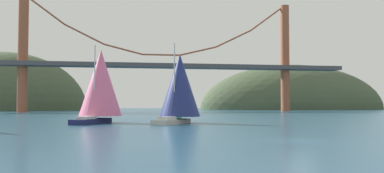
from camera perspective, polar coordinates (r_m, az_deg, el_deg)
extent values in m
plane|color=navy|center=(29.02, 14.62, -7.42)|extent=(360.00, 360.00, 0.00)
ellipsoid|color=#425138|center=(166.94, -24.98, -3.03)|extent=(60.27, 44.00, 43.63)
ellipsoid|color=#425138|center=(176.66, 14.06, -3.13)|extent=(79.82, 44.00, 37.75)
cylinder|color=brown|center=(125.20, -22.73, 4.40)|extent=(2.80, 2.80, 33.85)
cylinder|color=brown|center=(132.58, 12.97, 3.91)|extent=(2.80, 2.80, 33.85)
cube|color=#47474C|center=(122.40, -4.35, 2.92)|extent=(115.14, 6.00, 1.20)
cylinder|color=brown|center=(126.19, -20.10, 10.18)|extent=(11.60, 0.50, 8.73)
cylinder|color=brown|center=(123.40, -14.93, 7.12)|extent=(11.53, 0.50, 6.00)
cylinder|color=brown|center=(122.34, -9.64, 5.18)|extent=(11.42, 0.50, 3.26)
cylinder|color=brown|center=(122.75, -4.35, 4.48)|extent=(11.31, 0.50, 0.50)
cylinder|color=brown|center=(124.54, 0.86, 5.02)|extent=(11.42, 0.50, 3.26)
cylinder|color=brown|center=(127.73, 5.88, 6.73)|extent=(11.53, 0.50, 6.00)
cylinder|color=brown|center=(132.49, 10.64, 9.48)|extent=(11.60, 0.50, 8.73)
cube|color=#B7B2A8|center=(50.74, -2.87, -4.97)|extent=(5.67, 6.98, 0.57)
cube|color=beige|center=(49.59, -3.55, -4.49)|extent=(2.54, 2.73, 0.36)
cylinder|color=#B2B2B7|center=(51.39, -2.50, 0.77)|extent=(0.14, 0.14, 9.67)
cone|color=navy|center=(52.76, -1.73, 0.21)|extent=(7.39, 7.39, 8.19)
cube|color=#191E4C|center=(52.54, -14.00, -4.78)|extent=(4.95, 7.73, 0.64)
cube|color=beige|center=(51.32, -14.71, -4.27)|extent=(2.40, 2.84, 0.36)
cylinder|color=#B2B2B7|center=(53.22, -13.56, 0.64)|extent=(0.14, 0.14, 9.38)
cone|color=pink|center=(54.70, -12.75, 0.55)|extent=(7.39, 7.39, 8.77)
sphere|color=green|center=(59.84, -1.95, -4.56)|extent=(1.10, 1.10, 1.10)
cylinder|color=black|center=(59.81, -1.95, -3.55)|extent=(0.20, 0.20, 1.60)
sphere|color=#F2EA99|center=(59.80, -1.94, -2.67)|extent=(0.24, 0.24, 0.24)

